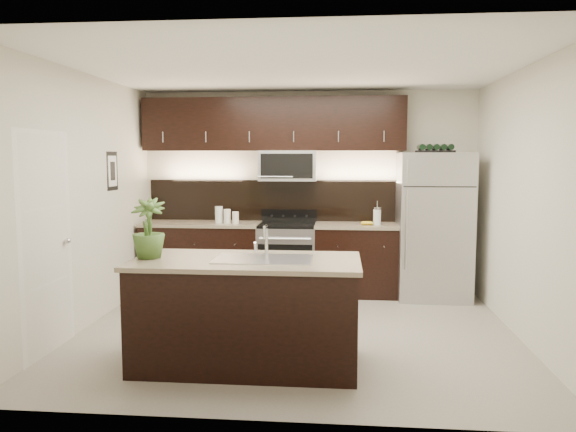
% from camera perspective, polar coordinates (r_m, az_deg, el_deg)
% --- Properties ---
extents(ground, '(4.50, 4.50, 0.00)m').
position_cam_1_polar(ground, '(5.97, 0.82, -11.69)').
color(ground, gray).
rests_on(ground, ground).
extents(room_walls, '(4.52, 4.02, 2.71)m').
position_cam_1_polar(room_walls, '(5.66, -0.31, 4.80)').
color(room_walls, beige).
rests_on(room_walls, ground).
extents(counter_run, '(3.51, 0.65, 0.94)m').
position_cam_1_polar(counter_run, '(7.54, -1.63, -4.28)').
color(counter_run, black).
rests_on(counter_run, ground).
extents(upper_fixtures, '(3.49, 0.40, 1.66)m').
position_cam_1_polar(upper_fixtures, '(7.56, -1.34, 8.46)').
color(upper_fixtures, black).
rests_on(upper_fixtures, counter_run).
extents(island, '(1.96, 0.96, 0.94)m').
position_cam_1_polar(island, '(4.96, -4.24, -9.71)').
color(island, black).
rests_on(island, ground).
extents(sink_faucet, '(0.84, 0.50, 0.28)m').
position_cam_1_polar(sink_faucet, '(4.84, -2.51, -4.22)').
color(sink_faucet, silver).
rests_on(sink_faucet, island).
extents(refrigerator, '(0.90, 0.81, 1.87)m').
position_cam_1_polar(refrigerator, '(7.45, 14.52, -0.97)').
color(refrigerator, '#B2B2B7').
rests_on(refrigerator, ground).
extents(wine_rack, '(0.46, 0.29, 0.11)m').
position_cam_1_polar(wine_rack, '(7.40, 14.72, 6.63)').
color(wine_rack, black).
rests_on(wine_rack, refrigerator).
extents(plant, '(0.32, 0.32, 0.52)m').
position_cam_1_polar(plant, '(5.01, -14.01, -1.22)').
color(plant, '#3C5E25').
rests_on(plant, island).
extents(canisters, '(0.33, 0.15, 0.22)m').
position_cam_1_polar(canisters, '(7.48, -6.40, 0.02)').
color(canisters, silver).
rests_on(canisters, counter_run).
extents(french_press, '(0.10, 0.10, 0.30)m').
position_cam_1_polar(french_press, '(7.37, 9.04, -0.01)').
color(french_press, silver).
rests_on(french_press, counter_run).
extents(bananas, '(0.17, 0.14, 0.05)m').
position_cam_1_polar(bananas, '(7.34, 7.68, -0.70)').
color(bananas, gold).
rests_on(bananas, counter_run).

